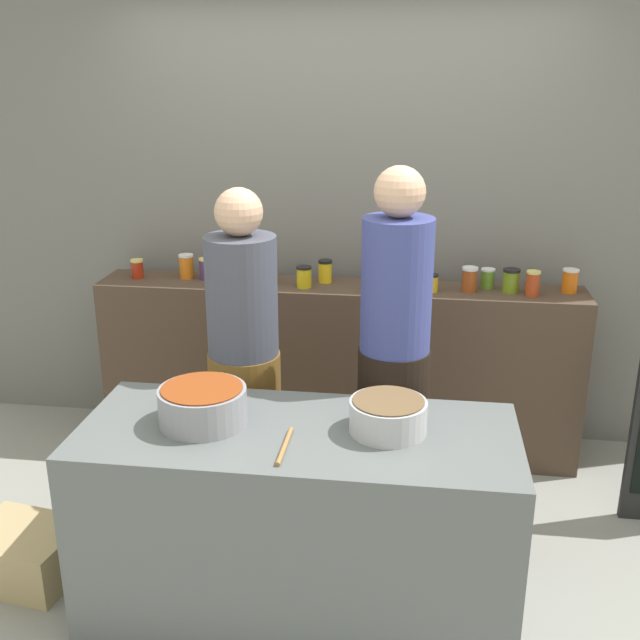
% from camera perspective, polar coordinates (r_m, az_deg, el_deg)
% --- Properties ---
extents(ground, '(12.00, 12.00, 0.00)m').
position_cam_1_polar(ground, '(3.60, -0.79, -17.89)').
color(ground, gray).
extents(storefront_wall, '(4.80, 0.12, 3.00)m').
position_cam_1_polar(storefront_wall, '(4.37, 1.98, 10.26)').
color(storefront_wall, slate).
rests_on(storefront_wall, ground).
extents(display_shelf, '(2.70, 0.36, 1.00)m').
position_cam_1_polar(display_shelf, '(4.31, 1.35, -3.75)').
color(display_shelf, '#483629').
rests_on(display_shelf, ground).
extents(prep_table, '(1.70, 0.70, 0.82)m').
position_cam_1_polar(prep_table, '(3.12, -1.67, -15.09)').
color(prep_table, '#5C6262').
rests_on(prep_table, ground).
extents(preserve_jar_0, '(0.07, 0.07, 0.11)m').
position_cam_1_polar(preserve_jar_0, '(4.40, -13.75, 3.83)').
color(preserve_jar_0, '#A32410').
rests_on(preserve_jar_0, display_shelf).
extents(preserve_jar_1, '(0.08, 0.08, 0.14)m').
position_cam_1_polar(preserve_jar_1, '(4.34, -10.15, 4.06)').
color(preserve_jar_1, orange).
rests_on(preserve_jar_1, display_shelf).
extents(preserve_jar_2, '(0.09, 0.09, 0.12)m').
position_cam_1_polar(preserve_jar_2, '(4.29, -8.62, 3.88)').
color(preserve_jar_2, '#492A5A').
rests_on(preserve_jar_2, display_shelf).
extents(preserve_jar_3, '(0.07, 0.07, 0.12)m').
position_cam_1_polar(preserve_jar_3, '(4.27, -5.98, 3.88)').
color(preserve_jar_3, brown).
rests_on(preserve_jar_3, display_shelf).
extents(preserve_jar_4, '(0.07, 0.07, 0.13)m').
position_cam_1_polar(preserve_jar_4, '(4.16, -3.79, 3.62)').
color(preserve_jar_4, gold).
rests_on(preserve_jar_4, display_shelf).
extents(preserve_jar_5, '(0.08, 0.08, 0.12)m').
position_cam_1_polar(preserve_jar_5, '(4.09, -1.23, 3.31)').
color(preserve_jar_5, gold).
rests_on(preserve_jar_5, display_shelf).
extents(preserve_jar_6, '(0.08, 0.08, 0.13)m').
position_cam_1_polar(preserve_jar_6, '(4.19, 0.40, 3.75)').
color(preserve_jar_6, yellow).
rests_on(preserve_jar_6, display_shelf).
extents(preserve_jar_7, '(0.09, 0.09, 0.11)m').
position_cam_1_polar(preserve_jar_7, '(4.04, 4.22, 3.04)').
color(preserve_jar_7, olive).
rests_on(preserve_jar_7, display_shelf).
extents(preserve_jar_8, '(0.09, 0.09, 0.14)m').
position_cam_1_polar(preserve_jar_8, '(4.10, 6.64, 3.34)').
color(preserve_jar_8, orange).
rests_on(preserve_jar_8, display_shelf).
extents(preserve_jar_9, '(0.07, 0.07, 0.10)m').
position_cam_1_polar(preserve_jar_9, '(4.06, 8.51, 2.83)').
color(preserve_jar_9, gold).
rests_on(preserve_jar_9, display_shelf).
extents(preserve_jar_10, '(0.09, 0.09, 0.13)m').
position_cam_1_polar(preserve_jar_10, '(4.09, 11.33, 3.07)').
color(preserve_jar_10, '#944018').
rests_on(preserve_jar_10, display_shelf).
extents(preserve_jar_11, '(0.08, 0.08, 0.11)m').
position_cam_1_polar(preserve_jar_11, '(4.18, 12.66, 3.12)').
color(preserve_jar_11, '#5C8526').
rests_on(preserve_jar_11, display_shelf).
extents(preserve_jar_12, '(0.09, 0.09, 0.13)m').
position_cam_1_polar(preserve_jar_12, '(4.12, 14.34, 2.93)').
color(preserve_jar_12, olive).
rests_on(preserve_jar_12, display_shelf).
extents(preserve_jar_13, '(0.07, 0.07, 0.13)m').
position_cam_1_polar(preserve_jar_13, '(4.09, 15.90, 2.71)').
color(preserve_jar_13, '#B13A18').
rests_on(preserve_jar_13, display_shelf).
extents(preserve_jar_14, '(0.09, 0.09, 0.13)m').
position_cam_1_polar(preserve_jar_14, '(4.22, 18.52, 2.86)').
color(preserve_jar_14, '#D95E11').
rests_on(preserve_jar_14, display_shelf).
extents(cooking_pot_left, '(0.34, 0.34, 0.15)m').
position_cam_1_polar(cooking_pot_left, '(2.96, -8.92, -6.46)').
color(cooking_pot_left, gray).
rests_on(cooking_pot_left, prep_table).
extents(cooking_pot_center, '(0.30, 0.30, 0.13)m').
position_cam_1_polar(cooking_pot_center, '(2.88, 5.21, -7.30)').
color(cooking_pot_center, '#B7B7BC').
rests_on(cooking_pot_center, prep_table).
extents(wooden_spoon, '(0.02, 0.27, 0.02)m').
position_cam_1_polar(wooden_spoon, '(2.78, -2.71, -9.57)').
color(wooden_spoon, '#9E703D').
rests_on(wooden_spoon, prep_table).
extents(cook_with_tongs, '(0.34, 0.34, 1.66)m').
position_cam_1_polar(cook_with_tongs, '(3.52, -5.76, -4.65)').
color(cook_with_tongs, brown).
rests_on(cook_with_tongs, ground).
extents(cook_in_cap, '(0.32, 0.32, 1.77)m').
position_cam_1_polar(cook_in_cap, '(3.38, 5.61, -4.55)').
color(cook_in_cap, black).
rests_on(cook_in_cap, ground).
extents(bread_crate, '(0.51, 0.43, 0.23)m').
position_cam_1_polar(bread_crate, '(3.69, -21.57, -16.20)').
color(bread_crate, tan).
rests_on(bread_crate, ground).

